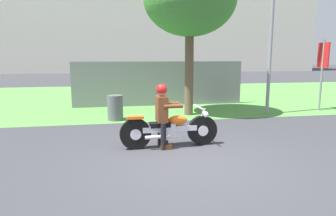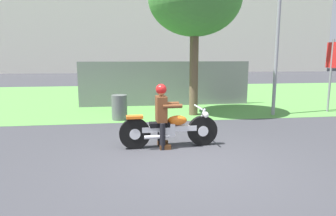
{
  "view_description": "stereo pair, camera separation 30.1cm",
  "coord_description": "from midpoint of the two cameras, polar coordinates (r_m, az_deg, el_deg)",
  "views": [
    {
      "loc": [
        -1.49,
        -5.34,
        2.01
      ],
      "look_at": [
        -0.24,
        1.32,
        0.85
      ],
      "focal_mm": 32.5,
      "sensor_mm": 36.0,
      "label": 1
    },
    {
      "loc": [
        -1.19,
        -5.39,
        2.01
      ],
      "look_at": [
        -0.24,
        1.32,
        0.85
      ],
      "focal_mm": 32.5,
      "sensor_mm": 36.0,
      "label": 2
    }
  ],
  "objects": [
    {
      "name": "ground",
      "position": [
        5.88,
        5.66,
        -10.31
      ],
      "size": [
        120.0,
        120.0,
        0.0
      ],
      "primitive_type": "plane",
      "color": "#38383D"
    },
    {
      "name": "grass_verge",
      "position": [
        15.33,
        -3.01,
        2.16
      ],
      "size": [
        60.0,
        12.0,
        0.01
      ],
      "primitive_type": "cube",
      "color": "#549342",
      "rests_on": "ground"
    },
    {
      "name": "stadium_facade",
      "position": [
        42.42,
        -7.87,
        18.47
      ],
      "size": [
        53.77,
        8.0,
        17.11
      ],
      "primitive_type": "cube",
      "color": "silver",
      "rests_on": "ground"
    },
    {
      "name": "motorcycle_lead",
      "position": [
        6.77,
        1.57,
        -3.99
      ],
      "size": [
        2.21,
        0.66,
        0.9
      ],
      "rotation": [
        0.0,
        0.0,
        0.04
      ],
      "color": "black",
      "rests_on": "ground"
    },
    {
      "name": "rider_lead",
      "position": [
        6.65,
        0.17,
        -0.5
      ],
      "size": [
        0.56,
        0.48,
        1.42
      ],
      "rotation": [
        0.0,
        0.0,
        0.04
      ],
      "color": "black",
      "rests_on": "ground"
    },
    {
      "name": "trash_can",
      "position": [
        9.78,
        -8.24,
        0.11
      ],
      "size": [
        0.49,
        0.49,
        0.8
      ],
      "primitive_type": "cylinder",
      "color": "#595E5B",
      "rests_on": "ground"
    },
    {
      "name": "sign_banner",
      "position": [
        12.5,
        28.95,
        7.19
      ],
      "size": [
        0.08,
        0.6,
        2.6
      ],
      "color": "gray",
      "rests_on": "ground"
    },
    {
      "name": "fence_segment",
      "position": [
        12.46,
        0.32,
        4.59
      ],
      "size": [
        7.0,
        0.06,
        1.8
      ],
      "primitive_type": "cube",
      "color": "slate",
      "rests_on": "ground"
    }
  ]
}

